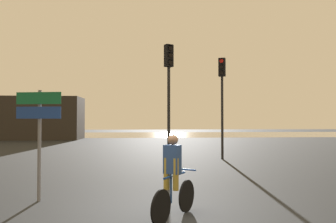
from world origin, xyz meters
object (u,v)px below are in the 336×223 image
at_px(traffic_light_center, 169,83).
at_px(cyclist, 173,176).
at_px(traffic_light_far_right, 222,89).
at_px(direction_sign_post, 39,124).
at_px(distant_building, 21,118).

height_order(traffic_light_center, cyclist, traffic_light_center).
height_order(traffic_light_far_right, direction_sign_post, traffic_light_far_right).
bearing_deg(traffic_light_far_right, distant_building, -23.59).
bearing_deg(traffic_light_far_right, traffic_light_center, 66.99).
distance_m(distant_building, cyclist, 29.93).
distance_m(traffic_light_far_right, cyclist, 10.36).
relative_size(distant_building, direction_sign_post, 4.50).
bearing_deg(direction_sign_post, distant_building, -57.88).
xyz_separation_m(traffic_light_center, cyclist, (-0.40, -6.88, -2.59)).
bearing_deg(cyclist, traffic_light_center, 119.56).
height_order(direction_sign_post, cyclist, direction_sign_post).
xyz_separation_m(distant_building, cyclist, (12.83, -27.01, -1.27)).
height_order(distant_building, traffic_light_center, traffic_light_center).
relative_size(traffic_light_center, direction_sign_post, 1.90).
bearing_deg(traffic_light_far_right, direction_sign_post, 75.65).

